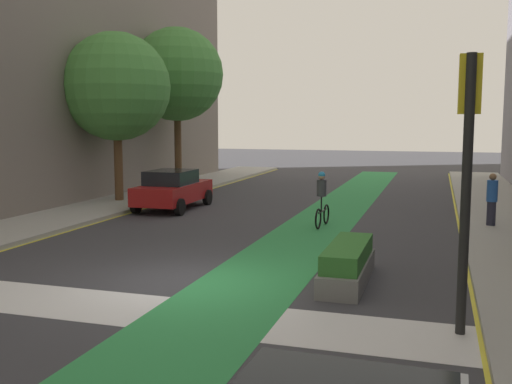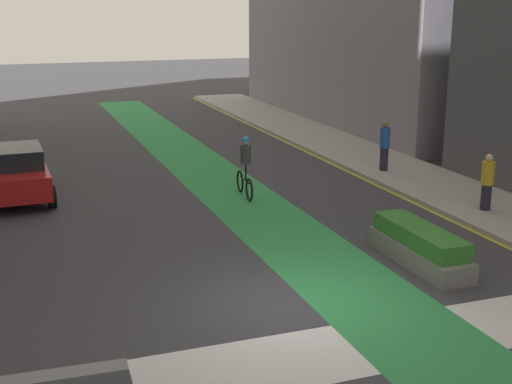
{
  "view_description": "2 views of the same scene",
  "coord_description": "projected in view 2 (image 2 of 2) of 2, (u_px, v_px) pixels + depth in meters",
  "views": [
    {
      "loc": [
        5.2,
        -11.46,
        3.48
      ],
      "look_at": [
        0.5,
        3.73,
        1.57
      ],
      "focal_mm": 41.24,
      "sensor_mm": 36.0,
      "label": 1
    },
    {
      "loc": [
        -4.95,
        -11.39,
        5.59
      ],
      "look_at": [
        0.27,
        3.02,
        1.44
      ],
      "focal_mm": 48.84,
      "sensor_mm": 36.0,
      "label": 2
    }
  ],
  "objects": [
    {
      "name": "cyclist_in_lane",
      "position": [
        245.0,
        165.0,
        20.57
      ],
      "size": [
        0.32,
        1.73,
        1.86
      ],
      "color": "black",
      "rests_on": "ground_plane"
    },
    {
      "name": "crosswalk_band",
      "position": [
        343.0,
        350.0,
        11.61
      ],
      "size": [
        12.0,
        1.8,
        0.01
      ],
      "primitive_type": "cube",
      "color": "silver",
      "rests_on": "ground_plane"
    },
    {
      "name": "pedestrian_sidewalk_right_a",
      "position": [
        385.0,
        145.0,
        23.31
      ],
      "size": [
        0.34,
        0.34,
        1.69
      ],
      "color": "#262638",
      "rests_on": "sidewalk_right"
    },
    {
      "name": "car_red_left_far",
      "position": [
        14.0,
        172.0,
        20.5
      ],
      "size": [
        2.1,
        4.24,
        1.57
      ],
      "color": "#A51919",
      "rests_on": "ground_plane"
    },
    {
      "name": "median_planter",
      "position": [
        419.0,
        246.0,
        15.39
      ],
      "size": [
        0.85,
        3.07,
        0.85
      ],
      "color": "slate",
      "rests_on": "ground_plane"
    },
    {
      "name": "ground_plane",
      "position": [
        296.0,
        303.0,
        13.42
      ],
      "size": [
        120.0,
        120.0,
        0.0
      ],
      "primitive_type": "plane",
      "color": "#38383D"
    },
    {
      "name": "bike_lane_paint",
      "position": [
        361.0,
        293.0,
        13.89
      ],
      "size": [
        2.4,
        60.0,
        0.01
      ],
      "primitive_type": "cube",
      "color": "#2D8C47",
      "rests_on": "ground_plane"
    },
    {
      "name": "pedestrian_sidewalk_right_b",
      "position": [
        487.0,
        182.0,
        18.82
      ],
      "size": [
        0.34,
        0.34,
        1.55
      ],
      "color": "#262638",
      "rests_on": "sidewalk_right"
    }
  ]
}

